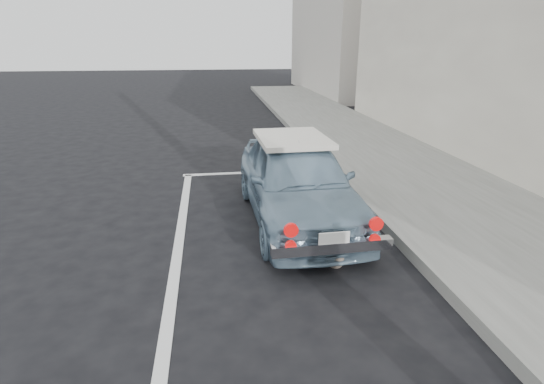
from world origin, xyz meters
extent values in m
cube|color=beige|center=(6.35, 20.00, 4.00)|extent=(3.50, 10.00, 8.00)
cube|color=silver|center=(0.50, 6.50, 0.00)|extent=(3.00, 0.12, 0.01)
cube|color=silver|center=(-0.90, 3.00, 0.00)|extent=(0.12, 7.00, 0.01)
imported|color=#7693AA|center=(0.73, 4.12, 0.58)|extent=(1.48, 3.47, 1.17)
cube|color=silver|center=(0.72, 4.47, 1.10)|extent=(1.00, 1.33, 0.07)
cube|color=silver|center=(0.78, 2.46, 0.38)|extent=(1.31, 0.16, 0.12)
cube|color=white|center=(0.78, 2.41, 0.48)|extent=(0.33, 0.03, 0.17)
cylinder|color=red|center=(0.33, 2.42, 0.62)|extent=(0.15, 0.04, 0.15)
cylinder|color=red|center=(1.24, 2.44, 0.62)|extent=(0.15, 0.04, 0.15)
cylinder|color=red|center=(0.33, 2.42, 0.44)|extent=(0.12, 0.04, 0.12)
cylinder|color=red|center=(1.24, 2.44, 0.44)|extent=(0.12, 0.04, 0.12)
ellipsoid|color=#64594C|center=(0.89, 2.71, 0.11)|extent=(0.23, 0.34, 0.20)
sphere|color=#64594C|center=(0.89, 2.57, 0.18)|extent=(0.13, 0.13, 0.13)
cone|color=#64594C|center=(0.86, 2.56, 0.24)|extent=(0.04, 0.04, 0.05)
cone|color=#64594C|center=(0.93, 2.57, 0.24)|extent=(0.04, 0.04, 0.05)
cylinder|color=#64594C|center=(0.93, 2.89, 0.04)|extent=(0.12, 0.21, 0.03)
camera|label=1|loc=(-0.42, -1.42, 2.41)|focal=28.00mm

